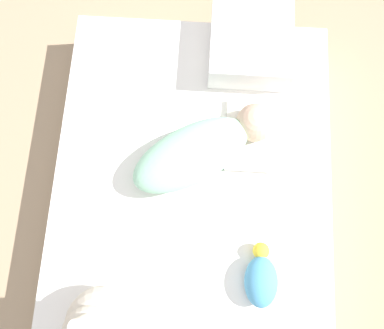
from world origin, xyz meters
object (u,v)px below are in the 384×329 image
(swaddled_baby, at_px, (202,149))
(pillow, at_px, (250,44))
(bunny_plush, at_px, (99,325))
(turtle_plush, at_px, (261,279))

(swaddled_baby, distance_m, pillow, 0.43)
(bunny_plush, xyz_separation_m, turtle_plush, (0.15, -0.47, -0.09))
(pillow, xyz_separation_m, bunny_plush, (-0.95, 0.41, 0.08))
(pillow, height_order, bunny_plush, bunny_plush)
(swaddled_baby, relative_size, pillow, 1.63)
(bunny_plush, bearing_deg, pillow, -23.45)
(swaddled_baby, relative_size, bunny_plush, 1.34)
(bunny_plush, relative_size, turtle_plush, 1.89)
(swaddled_baby, relative_size, turtle_plush, 2.54)
(pillow, xyz_separation_m, turtle_plush, (-0.80, -0.05, -0.02))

